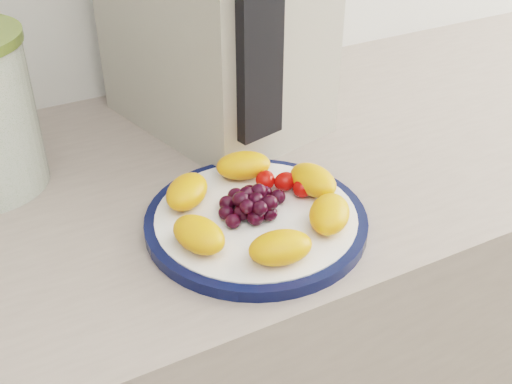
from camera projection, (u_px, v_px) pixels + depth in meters
plate_rim at (256, 221)px, 0.78m from camera, size 0.27×0.27×0.01m
plate_face at (256, 221)px, 0.77m from camera, size 0.24×0.24×0.02m
appliance_panel at (259, 32)px, 0.78m from camera, size 0.07×0.04×0.28m
fruit_plate at (260, 202)px, 0.77m from camera, size 0.23×0.23×0.03m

